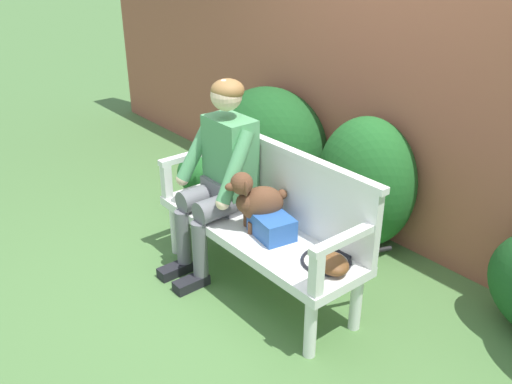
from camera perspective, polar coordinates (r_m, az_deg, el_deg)
name	(u,v)px	position (r m, az deg, el deg)	size (l,w,h in m)	color
ground_plane	(256,285)	(3.68, 0.00, -9.75)	(40.00, 40.00, 0.00)	#4C753D
brick_garden_fence	(398,95)	(4.11, 14.64, 9.75)	(8.00, 0.30, 2.13)	#9E5642
hedge_bush_mid_right	(269,145)	(4.62, 1.39, 4.89)	(1.09, 0.85, 0.98)	#194C1E
hedge_bush_far_left	(366,182)	(4.02, 11.39, 0.99)	(0.78, 0.62, 0.98)	#1E5B23
garden_bench	(256,236)	(3.47, 0.00, -4.63)	(1.55, 0.49, 0.44)	white
bench_backrest	(282,182)	(3.45, 2.76, 1.04)	(1.59, 0.06, 0.50)	white
bench_armrest_left_end	(180,166)	(3.85, -7.93, 2.67)	(0.06, 0.49, 0.28)	white
bench_armrest_right_end	(333,254)	(2.83, 8.10, -6.40)	(0.06, 0.49, 0.28)	white
person_seated	(221,171)	(3.57, -3.71, 2.21)	(0.56, 0.64, 1.31)	black
dog_on_bench	(256,200)	(3.35, 0.04, -0.87)	(0.28, 0.39, 0.39)	brown
tennis_racket	(331,260)	(3.13, 7.80, -7.06)	(0.37, 0.58, 0.03)	black
baseball_glove	(333,263)	(3.04, 8.01, -7.41)	(0.22, 0.17, 0.09)	brown
sports_bag	(272,226)	(3.33, 1.66, -3.52)	(0.28, 0.20, 0.14)	#2856A3
potted_plant	(200,180)	(4.49, -5.86, 1.23)	(0.37, 0.37, 0.52)	slate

